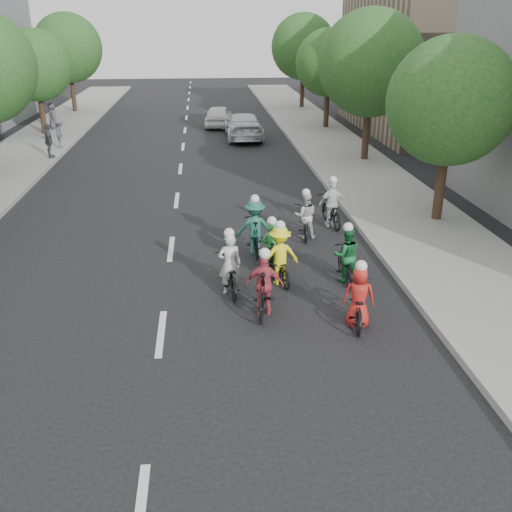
{
  "coord_description": "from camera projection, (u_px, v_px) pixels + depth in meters",
  "views": [
    {
      "loc": [
        1.04,
        -10.96,
        6.29
      ],
      "look_at": [
        2.25,
        1.79,
        1.0
      ],
      "focal_mm": 40.0,
      "sensor_mm": 36.0,
      "label": 1
    }
  ],
  "objects": [
    {
      "name": "tree_l_4",
      "position": [
        36.0,
        65.0,
        32.26
      ],
      "size": [
        4.0,
        4.0,
        5.97
      ],
      "color": "black",
      "rests_on": "ground"
    },
    {
      "name": "cyclist_2",
      "position": [
        279.0,
        260.0,
        14.59
      ],
      "size": [
        1.1,
        1.62,
        1.7
      ],
      "rotation": [
        0.0,
        0.0,
        3.34
      ],
      "color": "black",
      "rests_on": "ground"
    },
    {
      "name": "spectator_1",
      "position": [
        49.0,
        141.0,
        27.34
      ],
      "size": [
        0.7,
        1.03,
        1.63
      ],
      "primitive_type": "imported",
      "rotation": [
        0.0,
        0.0,
        1.92
      ],
      "color": "#474753",
      "rests_on": "sidewalk_left"
    },
    {
      "name": "cyclist_7",
      "position": [
        255.0,
        231.0,
        16.4
      ],
      "size": [
        1.07,
        1.78,
        1.8
      ],
      "rotation": [
        0.0,
        0.0,
        3.16
      ],
      "color": "black",
      "rests_on": "ground"
    },
    {
      "name": "spectator_2",
      "position": [
        52.0,
        115.0,
        34.81
      ],
      "size": [
        0.69,
        0.88,
        1.59
      ],
      "primitive_type": "imported",
      "rotation": [
        0.0,
        0.0,
        1.84
      ],
      "color": "#504E5C",
      "rests_on": "sidewalk_left"
    },
    {
      "name": "ground",
      "position": [
        161.0,
        333.0,
        12.4
      ],
      "size": [
        120.0,
        120.0,
        0.0
      ],
      "primitive_type": "plane",
      "color": "black",
      "rests_on": "ground"
    },
    {
      "name": "follow_car_lead",
      "position": [
        244.0,
        126.0,
        32.61
      ],
      "size": [
        2.08,
        5.03,
        1.45
      ],
      "primitive_type": "imported",
      "rotation": [
        0.0,
        0.0,
        3.15
      ],
      "color": "silver",
      "rests_on": "ground"
    },
    {
      "name": "tree_r_1",
      "position": [
        371.0,
        63.0,
        25.8
      ],
      "size": [
        4.8,
        4.8,
        6.93
      ],
      "color": "black",
      "rests_on": "ground"
    },
    {
      "name": "curb_left",
      "position": [
        12.0,
        202.0,
        21.04
      ],
      "size": [
        0.18,
        80.0,
        0.18
      ],
      "primitive_type": "cube",
      "color": "#999993",
      "rests_on": "ground"
    },
    {
      "name": "tree_r_0",
      "position": [
        451.0,
        102.0,
        17.73
      ],
      "size": [
        4.0,
        4.0,
        5.97
      ],
      "color": "black",
      "rests_on": "ground"
    },
    {
      "name": "follow_car_trail",
      "position": [
        219.0,
        116.0,
        36.42
      ],
      "size": [
        2.06,
        4.11,
        1.34
      ],
      "primitive_type": "imported",
      "rotation": [
        0.0,
        0.0,
        3.02
      ],
      "color": "white",
      "rests_on": "ground"
    },
    {
      "name": "bldg_se",
      "position": [
        448.0,
        62.0,
        34.35
      ],
      "size": [
        10.0,
        14.0,
        8.0
      ],
      "primitive_type": "cube",
      "color": "gray",
      "rests_on": "ground"
    },
    {
      "name": "cyclist_0",
      "position": [
        230.0,
        272.0,
        14.09
      ],
      "size": [
        0.78,
        1.79,
        1.72
      ],
      "rotation": [
        0.0,
        0.0,
        3.24
      ],
      "color": "black",
      "rests_on": "ground"
    },
    {
      "name": "curb_right",
      "position": [
        334.0,
        194.0,
        22.09
      ],
      "size": [
        0.18,
        80.0,
        0.18
      ],
      "primitive_type": "cube",
      "color": "#999993",
      "rests_on": "ground"
    },
    {
      "name": "cyclist_3",
      "position": [
        264.0,
        288.0,
        13.07
      ],
      "size": [
        0.93,
        1.93,
        1.64
      ],
      "rotation": [
        0.0,
        0.0,
        2.93
      ],
      "color": "black",
      "rests_on": "ground"
    },
    {
      "name": "cyclist_1",
      "position": [
        346.0,
        259.0,
        14.72
      ],
      "size": [
        0.72,
        1.55,
        1.62
      ],
      "rotation": [
        0.0,
        0.0,
        3.12
      ],
      "color": "black",
      "rests_on": "ground"
    },
    {
      "name": "cyclist_4",
      "position": [
        358.0,
        302.0,
        12.59
      ],
      "size": [
        0.91,
        1.8,
        1.57
      ],
      "rotation": [
        0.0,
        0.0,
        2.95
      ],
      "color": "black",
      "rests_on": "ground"
    },
    {
      "name": "tree_r_3",
      "position": [
        303.0,
        47.0,
        42.36
      ],
      "size": [
        4.8,
        4.8,
        6.93
      ],
      "color": "black",
      "rests_on": "ground"
    },
    {
      "name": "spectator_0",
      "position": [
        60.0,
        133.0,
        29.55
      ],
      "size": [
        0.67,
        1.02,
        1.49
      ],
      "primitive_type": "imported",
      "rotation": [
        0.0,
        0.0,
        1.7
      ],
      "color": "#545260",
      "rests_on": "sidewalk_left"
    },
    {
      "name": "cyclist_5",
      "position": [
        271.0,
        253.0,
        15.2
      ],
      "size": [
        0.54,
        1.56,
        1.61
      ],
      "rotation": [
        0.0,
        0.0,
        3.13
      ],
      "color": "black",
      "rests_on": "ground"
    },
    {
      "name": "tree_l_5",
      "position": [
        68.0,
        48.0,
        40.33
      ],
      "size": [
        4.8,
        4.8,
        6.93
      ],
      "color": "black",
      "rests_on": "ground"
    },
    {
      "name": "cyclist_8",
      "position": [
        331.0,
        209.0,
        18.73
      ],
      "size": [
        0.94,
        1.86,
        1.69
      ],
      "rotation": [
        0.0,
        0.0,
        3.25
      ],
      "color": "black",
      "rests_on": "ground"
    },
    {
      "name": "tree_r_2",
      "position": [
        329.0,
        63.0,
        34.29
      ],
      "size": [
        4.0,
        4.0,
        5.97
      ],
      "color": "black",
      "rests_on": "ground"
    },
    {
      "name": "sidewalk_right",
      "position": [
        383.0,
        193.0,
        22.27
      ],
      "size": [
        4.0,
        80.0,
        0.15
      ],
      "primitive_type": "cube",
      "color": "gray",
      "rests_on": "ground"
    },
    {
      "name": "cyclist_6",
      "position": [
        305.0,
        220.0,
        17.76
      ],
      "size": [
        0.82,
        1.81,
        1.57
      ],
      "rotation": [
        0.0,
        0.0,
        3.02
      ],
      "color": "black",
      "rests_on": "ground"
    }
  ]
}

